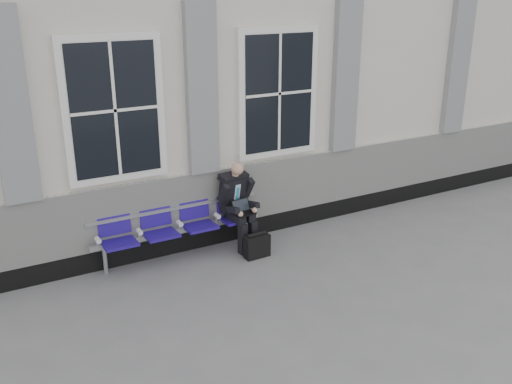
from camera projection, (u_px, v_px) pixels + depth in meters
ground at (307, 271)px, 8.01m from camera, size 70.00×70.00×0.00m
station_building at (202, 78)px, 10.10m from camera, size 14.40×4.40×4.49m
bench at (178, 222)px, 8.28m from camera, size 2.60×0.47×0.91m
businessman at (238, 201)px, 8.53m from camera, size 0.55×0.74×1.35m
briefcase at (257, 246)px, 8.38m from camera, size 0.39×0.17×0.39m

